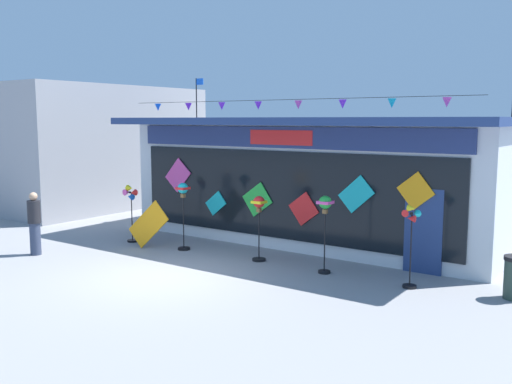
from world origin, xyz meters
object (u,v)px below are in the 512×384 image
wind_spinner_far_left (131,202)px  wind_spinner_left (183,200)px  wind_spinner_right (411,233)px  wind_spinner_center_left (259,213)px  kite_shop_building (325,177)px  display_kite_on_ground (148,224)px  wind_spinner_center_right (325,212)px  person_near_camera (35,223)px

wind_spinner_far_left → wind_spinner_left: (1.93, 0.15, 0.18)m
wind_spinner_right → wind_spinner_center_left: bearing=179.1°
wind_spinner_far_left → wind_spinner_center_left: 4.35m
kite_shop_building → display_kite_on_ground: (-3.16, -4.39, -1.16)m
wind_spinner_far_left → wind_spinner_center_right: bearing=2.6°
wind_spinner_center_right → person_near_camera: bearing=-158.4°
wind_spinner_right → wind_spinner_center_right: bearing=-179.9°
kite_shop_building → wind_spinner_center_right: bearing=-61.6°
wind_spinner_center_left → wind_spinner_center_right: bearing=-2.0°
kite_shop_building → wind_spinner_left: size_ratio=6.08×
wind_spinner_right → display_kite_on_ground: wind_spinner_right is taller
wind_spinner_left → wind_spinner_center_left: bearing=4.7°
wind_spinner_far_left → wind_spinner_center_right: wind_spinner_center_right is taller
kite_shop_building → wind_spinner_far_left: size_ratio=6.70×
wind_spinner_center_left → person_near_camera: person_near_camera is taller
wind_spinner_right → display_kite_on_ground: 7.31m
wind_spinner_center_right → display_kite_on_ground: size_ratio=1.46×
wind_spinner_far_left → kite_shop_building: bearing=44.3°
kite_shop_building → wind_spinner_far_left: bearing=-135.7°
wind_spinner_center_right → wind_spinner_right: size_ratio=1.02×
display_kite_on_ground → person_near_camera: bearing=-130.7°
wind_spinner_center_right → wind_spinner_center_left: bearing=178.0°
wind_spinner_center_left → wind_spinner_center_right: 1.93m
wind_spinner_center_right → person_near_camera: wind_spinner_center_right is taller
person_near_camera → display_kite_on_ground: person_near_camera is taller
wind_spinner_center_left → person_near_camera: bearing=-151.0°
wind_spinner_far_left → wind_spinner_left: size_ratio=0.91×
wind_spinner_center_left → wind_spinner_right: 3.97m
wind_spinner_center_right → person_near_camera: 7.72m
kite_shop_building → wind_spinner_center_left: 3.79m
wind_spinner_left → wind_spinner_center_right: wind_spinner_left is taller
display_kite_on_ground → wind_spinner_right: bearing=4.6°
wind_spinner_center_right → display_kite_on_ground: 5.31m
wind_spinner_far_left → wind_spinner_left: 1.95m
wind_spinner_left → person_near_camera: 3.96m
wind_spinner_far_left → wind_spinner_right: size_ratio=0.94×
person_near_camera → display_kite_on_ground: size_ratio=1.34×
kite_shop_building → wind_spinner_right: kite_shop_building is taller
wind_spinner_far_left → display_kite_on_ground: (1.03, -0.30, -0.52)m
wind_spinner_center_left → display_kite_on_ground: (-3.30, -0.65, -0.55)m
kite_shop_building → wind_spinner_center_right: (2.06, -3.81, -0.39)m
wind_spinner_right → display_kite_on_ground: (-7.27, -0.59, -0.51)m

